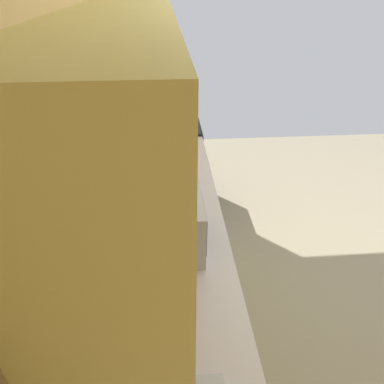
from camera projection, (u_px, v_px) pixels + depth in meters
name	position (u px, v px, depth m)	size (l,w,h in m)	color
ground_plane	(353.00, 299.00, 2.64)	(6.23, 6.23, 0.00)	gray
wall_back	(99.00, 149.00, 1.82)	(4.01, 0.12, 2.64)	#F1CA83
counter_run	(174.00, 320.00, 1.93)	(3.01, 0.62, 0.92)	#E3D879
upper_cabinets	(128.00, 93.00, 1.25)	(1.85, 0.33, 0.55)	#E5D87A
oven_range	(169.00, 165.00, 3.49)	(0.71, 0.63, 1.10)	black
microwave	(166.00, 218.00, 1.74)	(0.46, 0.37, 0.29)	#B7BABF
bowl	(177.00, 162.00, 2.49)	(0.16, 0.16, 0.06)	gold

